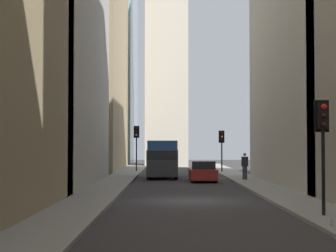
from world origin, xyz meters
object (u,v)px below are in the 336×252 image
at_px(traffic_light_foreground, 323,130).
at_px(traffic_light_midblock, 222,141).
at_px(delivery_truck, 163,159).
at_px(traffic_light_far_junction, 136,138).
at_px(discarded_bottle, 332,223).
at_px(sedan_red, 203,172).
at_px(pedestrian, 245,165).

xyz_separation_m(traffic_light_foreground, traffic_light_midblock, (30.13, 0.38, -0.18)).
distance_m(delivery_truck, traffic_light_far_junction, 8.60).
bearing_deg(discarded_bottle, delivery_truck, 11.16).
bearing_deg(delivery_truck, discarded_bottle, -168.84).
bearing_deg(traffic_light_far_junction, discarded_bottle, -167.44).
height_order(delivery_truck, sedan_red, delivery_truck).
relative_size(traffic_light_far_junction, pedestrian, 2.26).
bearing_deg(traffic_light_far_junction, delivery_truck, -163.05).
height_order(traffic_light_foreground, discarded_bottle, traffic_light_foreground).
xyz_separation_m(traffic_light_foreground, discarded_bottle, (-2.60, 0.53, -2.76)).
bearing_deg(discarded_bottle, sedan_red, 6.04).
bearing_deg(discarded_bottle, pedestrian, -1.61).
height_order(delivery_truck, traffic_light_far_junction, traffic_light_far_junction).
distance_m(traffic_light_far_junction, pedestrian, 14.87).
xyz_separation_m(delivery_truck, discarded_bottle, (-25.84, -5.10, -1.21)).
bearing_deg(pedestrian, traffic_light_foreground, 179.76).
bearing_deg(sedan_red, discarded_bottle, -173.96).
distance_m(traffic_light_foreground, pedestrian, 19.13).
height_order(sedan_red, traffic_light_midblock, traffic_light_midblock).
relative_size(delivery_truck, traffic_light_foreground, 1.65).
xyz_separation_m(sedan_red, discarded_bottle, (-21.72, -2.30, -0.42)).
height_order(delivery_truck, pedestrian, delivery_truck).
bearing_deg(discarded_bottle, traffic_light_midblock, -0.26).
bearing_deg(discarded_bottle, traffic_light_far_junction, 12.56).
distance_m(delivery_truck, traffic_light_foreground, 23.97).
distance_m(sedan_red, traffic_light_foreground, 19.47).
height_order(traffic_light_midblock, discarded_bottle, traffic_light_midblock).
distance_m(traffic_light_midblock, discarded_bottle, 32.83).
distance_m(delivery_truck, discarded_bottle, 26.37).
xyz_separation_m(delivery_truck, traffic_light_foreground, (-23.25, -5.62, 1.55)).
relative_size(traffic_light_midblock, discarded_bottle, 13.59).
bearing_deg(traffic_light_far_junction, pedestrian, -146.36).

